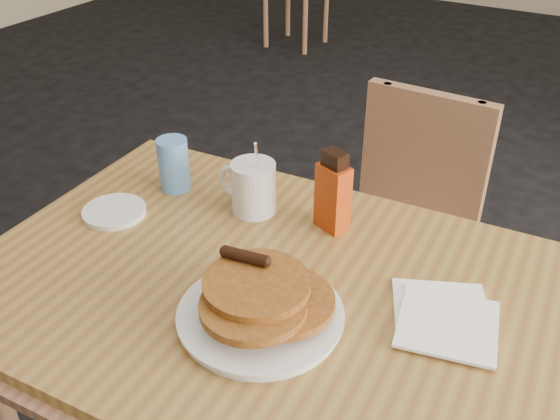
# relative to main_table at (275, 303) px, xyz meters

# --- Properties ---
(main_table) EXTENTS (1.20, 0.85, 0.75)m
(main_table) POSITION_rel_main_table_xyz_m (0.00, 0.00, 0.00)
(main_table) COLOR olive
(main_table) RESTS_ON floor
(chair_main_far) EXTENTS (0.39, 0.39, 0.82)m
(chair_main_far) POSITION_rel_main_table_xyz_m (0.00, 0.76, -0.22)
(chair_main_far) COLOR #996848
(chair_main_far) RESTS_ON floor
(pancake_plate) EXTENTS (0.28, 0.28, 0.10)m
(pancake_plate) POSITION_rel_main_table_xyz_m (0.03, -0.09, 0.07)
(pancake_plate) COLOR silver
(pancake_plate) RESTS_ON main_table
(coffee_mug) EXTENTS (0.13, 0.09, 0.17)m
(coffee_mug) POSITION_rel_main_table_xyz_m (-0.17, 0.19, 0.10)
(coffee_mug) COLOR silver
(coffee_mug) RESTS_ON main_table
(syrup_bottle) EXTENTS (0.08, 0.06, 0.17)m
(syrup_bottle) POSITION_rel_main_table_xyz_m (0.01, 0.22, 0.12)
(syrup_bottle) COLOR maroon
(syrup_bottle) RESTS_ON main_table
(napkin_stack) EXTENTS (0.22, 0.23, 0.01)m
(napkin_stack) POSITION_rel_main_table_xyz_m (0.29, 0.06, 0.05)
(napkin_stack) COLOR white
(napkin_stack) RESTS_ON main_table
(blue_tumbler) EXTENTS (0.09, 0.09, 0.12)m
(blue_tumbler) POSITION_rel_main_table_xyz_m (-0.37, 0.18, 0.10)
(blue_tumbler) COLOR #558AC8
(blue_tumbler) RESTS_ON main_table
(side_saucer) EXTENTS (0.14, 0.14, 0.01)m
(side_saucer) POSITION_rel_main_table_xyz_m (-0.41, 0.03, 0.05)
(side_saucer) COLOR silver
(side_saucer) RESTS_ON main_table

